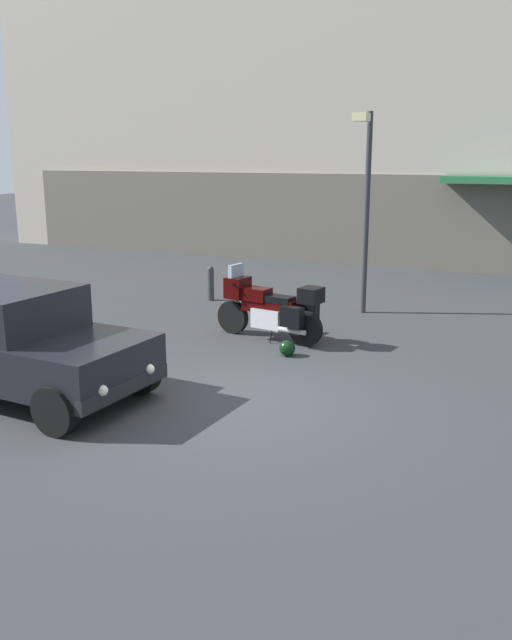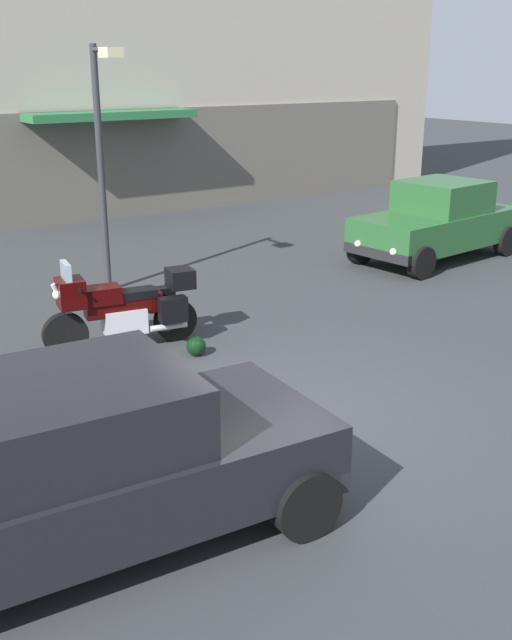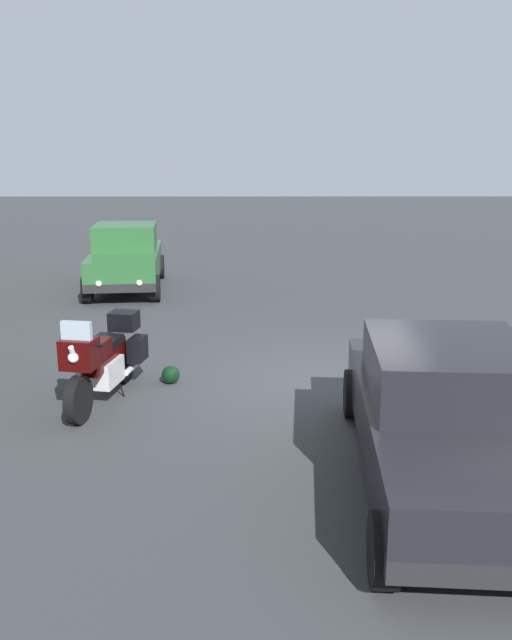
{
  "view_description": "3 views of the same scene",
  "coord_description": "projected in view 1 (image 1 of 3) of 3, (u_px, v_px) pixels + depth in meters",
  "views": [
    {
      "loc": [
        4.03,
        -7.96,
        3.39
      ],
      "look_at": [
        0.19,
        0.81,
        1.02
      ],
      "focal_mm": 37.76,
      "sensor_mm": 36.0,
      "label": 1
    },
    {
      "loc": [
        -4.92,
        -6.24,
        3.92
      ],
      "look_at": [
        -0.17,
        0.61,
        1.09
      ],
      "focal_mm": 42.37,
      "sensor_mm": 36.0,
      "label": 2
    },
    {
      "loc": [
        -9.63,
        1.17,
        3.52
      ],
      "look_at": [
        -0.41,
        1.14,
        1.13
      ],
      "focal_mm": 37.53,
      "sensor_mm": 36.0,
      "label": 3
    }
  ],
  "objects": [
    {
      "name": "car_sedan_far",
      "position": [
        3.0,
        340.0,
        9.7
      ],
      "size": [
        4.67,
        2.2,
        1.56
      ],
      "rotation": [
        0.0,
        0.0,
        -0.07
      ],
      "color": "black",
      "rests_on": "ground"
    },
    {
      "name": "bollard_curbside",
      "position": [
        211.0,
        282.0,
        15.93
      ],
      "size": [
        0.16,
        0.16,
        0.83
      ],
      "color": "#333338",
      "rests_on": "ground"
    },
    {
      "name": "building_facade_rear",
      "position": [
        423.0,
        41.0,
        20.02
      ],
      "size": [
        30.24,
        3.4,
        13.43
      ],
      "color": "#A89E8E",
      "rests_on": "ground"
    },
    {
      "name": "ground_plane",
      "position": [
        220.0,
        402.0,
        9.46
      ],
      "size": [
        80.0,
        80.0,
        0.0
      ],
      "primitive_type": "plane",
      "color": "#2D3033"
    },
    {
      "name": "motorcycle",
      "position": [
        270.0,
        307.0,
        12.49
      ],
      "size": [
        2.25,
        0.95,
        1.36
      ],
      "rotation": [
        0.0,
        0.0,
        2.96
      ],
      "color": "black",
      "rests_on": "ground"
    },
    {
      "name": "streetlamp_curbside",
      "position": [
        366.0,
        192.0,
        14.04
      ],
      "size": [
        0.28,
        0.94,
        4.25
      ],
      "color": "#2D2D33",
      "rests_on": "ground"
    },
    {
      "name": "helmet",
      "position": [
        287.0,
        348.0,
        11.58
      ],
      "size": [
        0.28,
        0.28,
        0.28
      ],
      "primitive_type": "sphere",
      "color": "black",
      "rests_on": "ground"
    }
  ]
}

